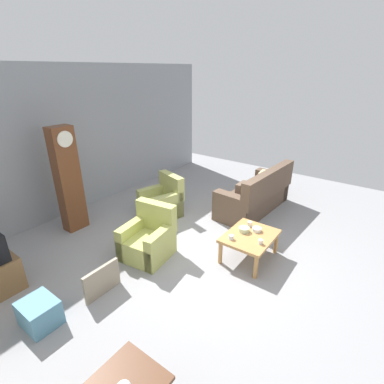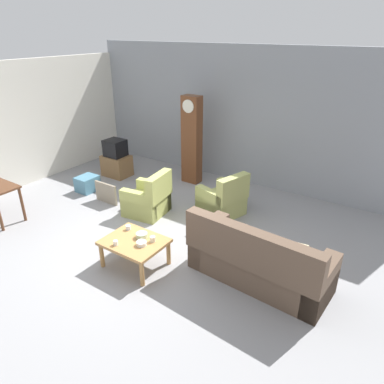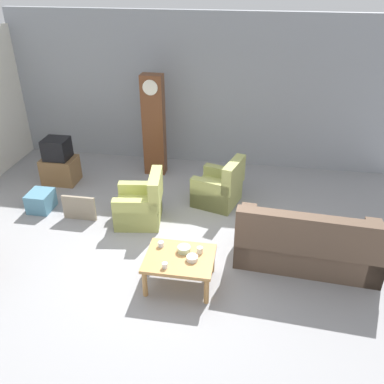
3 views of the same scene
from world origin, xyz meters
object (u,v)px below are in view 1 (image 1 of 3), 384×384
(bowl_shallow_green, at_px, (244,229))
(armchair_olive_near, at_px, (148,240))
(armchair_olive_far, at_px, (162,203))
(bowl_white_stacked, at_px, (257,229))
(grandfather_clock, at_px, (68,180))
(cup_cream_tall, at_px, (250,224))
(framed_picture_leaning, at_px, (102,281))
(storage_box_blue, at_px, (40,313))
(coffee_table_wood, at_px, (250,238))
(cup_white_porcelain, at_px, (261,242))
(couch_floral, at_px, (256,196))
(cup_blue_rimmed, at_px, (231,237))

(bowl_shallow_green, bearing_deg, armchair_olive_near, 127.07)
(armchair_olive_far, xyz_separation_m, bowl_white_stacked, (-0.13, -2.34, 0.19))
(grandfather_clock, relative_size, cup_cream_tall, 23.35)
(grandfather_clock, bearing_deg, framed_picture_leaning, -113.53)
(storage_box_blue, xyz_separation_m, bowl_shallow_green, (2.94, -1.40, 0.33))
(coffee_table_wood, height_order, bowl_white_stacked, bowl_white_stacked)
(storage_box_blue, xyz_separation_m, cup_white_porcelain, (2.75, -1.79, 0.33))
(armchair_olive_far, bearing_deg, cup_white_porcelain, -100.26)
(coffee_table_wood, distance_m, cup_white_porcelain, 0.31)
(framed_picture_leaning, bearing_deg, couch_floral, -9.24)
(grandfather_clock, distance_m, cup_blue_rimmed, 3.35)
(coffee_table_wood, relative_size, bowl_white_stacked, 6.06)
(cup_cream_tall, bearing_deg, storage_box_blue, 156.16)
(couch_floral, distance_m, armchair_olive_far, 2.17)
(storage_box_blue, distance_m, cup_cream_tall, 3.48)
(armchair_olive_far, relative_size, cup_blue_rimmed, 11.86)
(cup_white_porcelain, bearing_deg, bowl_white_stacked, 33.16)
(framed_picture_leaning, height_order, cup_blue_rimmed, cup_blue_rimmed)
(cup_cream_tall, bearing_deg, bowl_shallow_green, -179.15)
(coffee_table_wood, xyz_separation_m, grandfather_clock, (-1.18, 3.39, 0.67))
(couch_floral, xyz_separation_m, armchair_olive_far, (-1.48, 1.59, -0.05))
(framed_picture_leaning, distance_m, bowl_white_stacked, 2.66)
(couch_floral, distance_m, cup_blue_rimmed, 2.17)
(bowl_white_stacked, height_order, bowl_shallow_green, bowl_shallow_green)
(couch_floral, height_order, armchair_olive_near, couch_floral)
(grandfather_clock, bearing_deg, armchair_olive_near, -83.71)
(framed_picture_leaning, relative_size, cup_white_porcelain, 7.69)
(grandfather_clock, xyz_separation_m, storage_box_blue, (-1.72, -1.85, -0.89))
(coffee_table_wood, height_order, framed_picture_leaning, coffee_table_wood)
(couch_floral, bearing_deg, grandfather_clock, 138.09)
(armchair_olive_near, relative_size, bowl_white_stacked, 5.81)
(armchair_olive_far, bearing_deg, storage_box_blue, -166.63)
(couch_floral, bearing_deg, bowl_shallow_green, -161.78)
(cup_cream_tall, bearing_deg, cup_white_porcelain, -136.33)
(framed_picture_leaning, bearing_deg, coffee_table_wood, -33.00)
(cup_blue_rimmed, xyz_separation_m, bowl_shallow_green, (0.35, -0.06, 0.00))
(couch_floral, height_order, bowl_shallow_green, couch_floral)
(storage_box_blue, distance_m, cup_white_porcelain, 3.30)
(armchair_olive_far, height_order, storage_box_blue, armchair_olive_far)
(cup_cream_tall, bearing_deg, framed_picture_leaning, 152.71)
(cup_white_porcelain, height_order, cup_cream_tall, cup_cream_tall)
(grandfather_clock, bearing_deg, coffee_table_wood, -70.78)
(armchair_olive_near, bearing_deg, coffee_table_wood, -56.63)
(armchair_olive_near, relative_size, grandfather_clock, 0.43)
(grandfather_clock, height_order, framed_picture_leaning, grandfather_clock)
(armchair_olive_far, distance_m, storage_box_blue, 3.31)
(bowl_white_stacked, xyz_separation_m, bowl_shallow_green, (-0.15, 0.17, 0.01))
(grandfather_clock, height_order, bowl_white_stacked, grandfather_clock)
(cup_blue_rimmed, distance_m, bowl_white_stacked, 0.55)
(cup_white_porcelain, distance_m, cup_blue_rimmed, 0.48)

